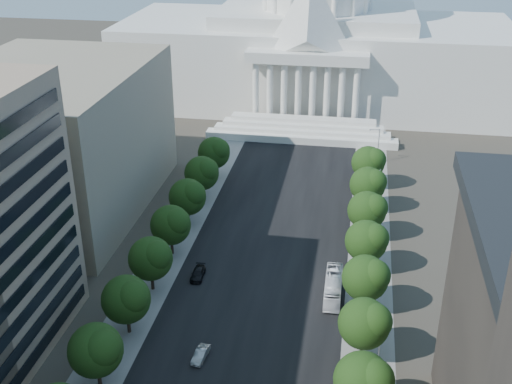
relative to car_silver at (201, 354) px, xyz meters
The scene contains 26 objects.
road_asphalt 34.66m from the car_silver, 81.00° to the left, with size 30.00×260.00×0.01m, color black.
sidewalk_left 36.83m from the car_silver, 111.64° to the left, with size 8.00×260.00×0.02m, color gray.
sidewalk_right 42.05m from the car_silver, 54.50° to the left, with size 8.00×260.00×0.02m, color gray.
capitol 130.66m from the car_silver, 87.60° to the left, with size 120.00×56.00×73.00m.
office_block_left_far 63.03m from the car_silver, 133.91° to the left, with size 38.00×52.00×30.00m, color gray.
tree_l_d 15.68m from the car_silver, 146.95° to the right, with size 7.79×7.60×9.97m.
tree_l_e 14.10m from the car_silver, 161.76° to the left, with size 7.79×7.60×9.97m.
tree_l_f 20.97m from the car_silver, 127.36° to the left, with size 7.79×7.60×9.97m.
tree_l_g 31.12m from the car_silver, 113.59° to the left, with size 7.79×7.60×9.97m.
tree_l_h 42.25m from the car_silver, 107.00° to the left, with size 7.79×7.60×9.97m.
tree_l_i 53.76m from the car_silver, 103.24° to the left, with size 7.79×7.60×9.97m.
tree_l_j 65.44m from the car_silver, 100.82° to the left, with size 7.79×7.60×9.97m.
tree_r_d 25.70m from the car_silver, 18.53° to the right, with size 7.79×7.60×9.97m.
tree_r_e 24.77m from the car_silver, ahead, with size 7.79×7.60×9.97m.
tree_r_f 29.23m from the car_silver, 34.02° to the left, with size 7.79×7.60×9.97m.
tree_r_g 37.19m from the car_silver, 49.72° to the left, with size 7.79×7.60×9.97m.
tree_r_h 46.90m from the car_silver, 59.31° to the left, with size 7.79×7.60×9.97m.
tree_r_i 57.49m from the car_silver, 65.46° to the left, with size 7.79×7.60×9.97m.
tree_r_j 68.54m from the car_silver, 69.64° to the left, with size 7.79×7.60×9.97m.
streetlight_c 26.17m from the car_silver, ahead, with size 2.61×0.44×9.00m.
streetlight_d 39.01m from the car_silver, 49.10° to the left, with size 2.61×0.44×9.00m.
streetlight_e 60.07m from the car_silver, 64.97° to the left, with size 2.61×0.44×9.00m.
streetlight_f 83.33m from the car_silver, 72.28° to the left, with size 2.61×0.44×9.00m.
car_silver is the anchor object (origin of this frame).
car_dark_b 21.83m from the car_silver, 105.26° to the left, with size 2.10×5.16×1.50m, color black.
city_bus 26.85m from the car_silver, 46.95° to the left, with size 2.76×11.79×3.28m, color white.
Camera 1 is at (15.01, -16.66, 63.48)m, focal length 45.00 mm.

